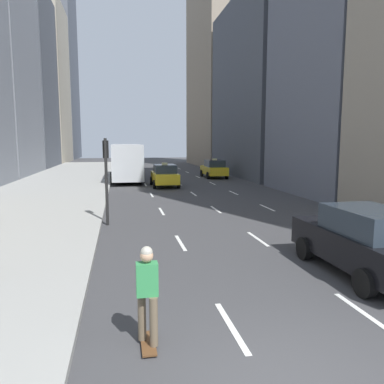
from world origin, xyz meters
The scene contains 10 objects.
sidewalk_left centered at (-7.00, 27.00, 0.07)m, with size 8.00×66.00×0.15m, color #9E9E99.
lane_markings centered at (2.60, 23.00, 0.01)m, with size 5.72×56.00×0.01m.
building_row_left centered at (-14.00, 44.36, 15.12)m, with size 6.00×85.26×35.29m.
building_row_right centered at (12.00, 29.18, 15.66)m, with size 6.00×60.72×37.35m.
taxi_lead centered at (6.80, 30.99, 0.88)m, with size 2.02×4.40×1.87m.
taxi_second centered at (1.20, 24.55, 0.88)m, with size 2.02×4.40×1.87m.
sedan_black_near centered at (4.00, 4.04, 0.90)m, with size 2.02×4.51×1.78m.
city_bus centered at (-1.61, 30.59, 1.79)m, with size 2.80×11.61×3.25m.
skateboarder centered at (-1.78, 1.62, 0.96)m, with size 0.36×0.80×1.75m.
traffic_light_pole centered at (-2.75, 11.42, 2.41)m, with size 0.24×0.42×3.60m.
Camera 1 is at (-2.17, -4.37, 3.44)m, focal length 35.00 mm.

